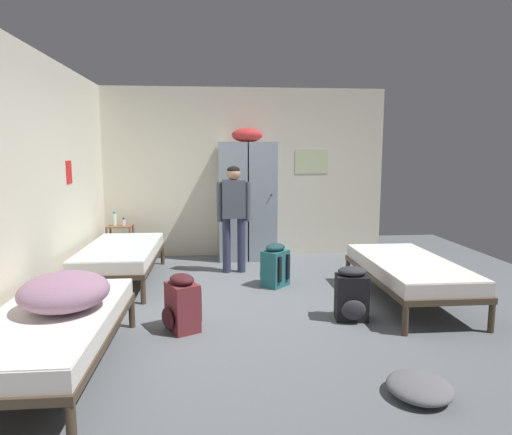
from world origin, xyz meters
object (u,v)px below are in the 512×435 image
object	(u,v)px
bed_left_front	(51,327)
bedding_heap	(64,291)
lotion_bottle	(124,222)
backpack_black	(352,295)
bed_left_rear	(121,253)
shelf_unit	(120,240)
backpack_maroon	(181,304)
clothes_pile_grey	(420,387)
person_traveler	(234,209)
water_bottle	(114,219)
bed_right	(408,269)
backpack_teal	(275,266)
locker_bank	(247,199)

from	to	relation	value
bed_left_front	bedding_heap	xyz separation A→B (m)	(0.09, 0.08, 0.25)
lotion_bottle	backpack_black	bearing A→B (deg)	-44.11
bed_left_rear	bedding_heap	world-z (taller)	bedding_heap
shelf_unit	backpack_maroon	world-z (taller)	shelf_unit
clothes_pile_grey	bedding_heap	bearing A→B (deg)	166.39
bed_left_front	backpack_black	world-z (taller)	backpack_black
person_traveler	backpack_maroon	xyz separation A→B (m)	(-0.58, -2.09, -0.65)
water_bottle	lotion_bottle	bearing A→B (deg)	-21.80
bed_left_front	lotion_bottle	xyz separation A→B (m)	(-0.18, 3.64, 0.24)
water_bottle	backpack_black	distance (m)	4.05
bed_right	backpack_black	distance (m)	0.94
bedding_heap	clothes_pile_grey	size ratio (longest dim) A/B	1.47
backpack_teal	backpack_maroon	bearing A→B (deg)	-127.88
locker_bank	bed_left_rear	xyz separation A→B (m)	(-1.74, -1.18, -0.59)
backpack_black	shelf_unit	bearing A→B (deg)	136.18
lotion_bottle	backpack_teal	world-z (taller)	lotion_bottle
water_bottle	backpack_maroon	distance (m)	3.18
locker_bank	bed_right	bearing A→B (deg)	-54.08
clothes_pile_grey	shelf_unit	bearing A→B (deg)	124.50
bed_right	bed_left_rear	world-z (taller)	same
backpack_black	clothes_pile_grey	world-z (taller)	backpack_black
bed_left_front	person_traveler	size ratio (longest dim) A/B	1.26
bed_right	clothes_pile_grey	xyz separation A→B (m)	(-0.76, -1.95, -0.31)
person_traveler	bed_left_front	bearing A→B (deg)	-117.29
bed_right	bedding_heap	world-z (taller)	bedding_heap
shelf_unit	backpack_black	bearing A→B (deg)	-43.82
locker_bank	bed_left_rear	bearing A→B (deg)	-145.71
shelf_unit	backpack_black	size ratio (longest dim) A/B	1.04
bed_left_front	lotion_bottle	distance (m)	3.65
bedding_heap	backpack_teal	xyz separation A→B (m)	(1.89, 2.09, -0.37)
backpack_black	bed_left_front	bearing A→B (deg)	-160.26
water_bottle	clothes_pile_grey	distance (m)	5.21
bed_right	bed_left_front	world-z (taller)	same
shelf_unit	bedding_heap	size ratio (longest dim) A/B	0.82
backpack_teal	lotion_bottle	bearing A→B (deg)	145.91
bed_left_rear	bedding_heap	xyz separation A→B (m)	(0.09, -2.44, 0.25)
shelf_unit	backpack_maroon	bearing A→B (deg)	-68.05
bed_left_front	person_traveler	bearing A→B (deg)	62.71
water_bottle	backpack_black	xyz separation A→B (m)	(2.94, -2.76, -0.41)
water_bottle	backpack_maroon	size ratio (longest dim) A/B	0.39
backpack_teal	clothes_pile_grey	bearing A→B (deg)	-76.19
backpack_maroon	person_traveler	bearing A→B (deg)	74.46
shelf_unit	bed_left_rear	distance (m)	1.18
bed_right	backpack_black	world-z (taller)	backpack_black
water_bottle	backpack_teal	distance (m)	2.80
bedding_heap	clothes_pile_grey	bearing A→B (deg)	-13.61
water_bottle	clothes_pile_grey	xyz separation A→B (m)	(2.98, -4.23, -0.60)
lotion_bottle	backpack_teal	bearing A→B (deg)	-34.09
bedding_heap	person_traveler	size ratio (longest dim) A/B	0.46
bedding_heap	water_bottle	world-z (taller)	water_bottle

